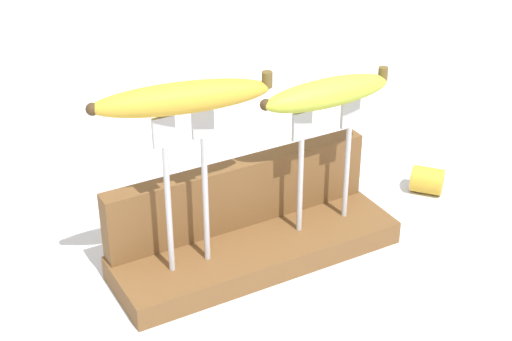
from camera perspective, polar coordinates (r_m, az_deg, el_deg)
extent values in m
plane|color=silver|center=(1.03, 0.00, -6.40)|extent=(3.00, 3.00, 0.00)
cube|color=brown|center=(1.02, 0.00, -5.69)|extent=(0.37, 0.12, 0.03)
cube|color=brown|center=(1.02, -1.24, -1.65)|extent=(0.36, 0.03, 0.09)
cylinder|color=#B2B2B7|center=(0.92, -6.29, -2.88)|extent=(0.01, 0.01, 0.17)
cube|color=#B2B2B7|center=(0.87, -6.65, 2.76)|extent=(0.03, 0.00, 0.04)
cylinder|color=#B2B2B7|center=(0.93, -3.64, -2.15)|extent=(0.01, 0.01, 0.17)
cube|color=#B2B2B7|center=(0.88, -3.85, 3.43)|extent=(0.03, 0.00, 0.04)
cylinder|color=#B2B2B7|center=(1.00, 3.19, -1.09)|extent=(0.01, 0.01, 0.13)
cube|color=#B2B2B7|center=(0.96, 3.32, 3.22)|extent=(0.03, 0.00, 0.04)
cylinder|color=#B2B2B7|center=(1.03, 6.51, -0.13)|extent=(0.01, 0.01, 0.13)
cube|color=#B2B2B7|center=(0.99, 6.78, 4.07)|extent=(0.03, 0.00, 0.04)
ellipsoid|color=gold|center=(0.86, -5.34, 5.21)|extent=(0.20, 0.08, 0.03)
cylinder|color=brown|center=(0.88, 0.64, 6.52)|extent=(0.01, 0.01, 0.02)
sphere|color=#3F2D19|center=(0.85, -11.68, 4.33)|extent=(0.01, 0.01, 0.01)
ellipsoid|color=#B2C138|center=(0.96, 5.17, 5.56)|extent=(0.17, 0.05, 0.03)
cylinder|color=brown|center=(1.00, 9.10, 6.84)|extent=(0.01, 0.01, 0.02)
sphere|color=#3F2D19|center=(0.92, 0.84, 4.63)|extent=(0.01, 0.01, 0.01)
cylinder|color=gold|center=(1.19, 12.20, -0.69)|extent=(0.06, 0.06, 0.04)
cylinder|color=beige|center=(1.19, 11.15, -0.51)|extent=(0.03, 0.02, 0.03)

